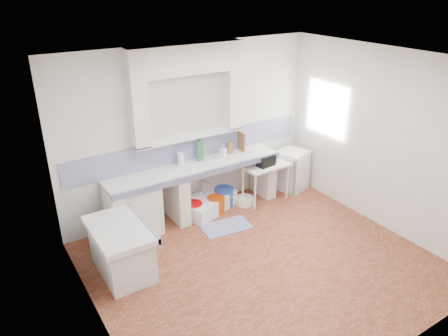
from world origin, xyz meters
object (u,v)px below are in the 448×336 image
stove (140,209)px  sink (208,204)px  side_table (265,182)px  fridge (292,170)px

stove → sink: size_ratio=0.80×
side_table → fridge: size_ratio=1.09×
sink → fridge: 1.79m
stove → sink: bearing=0.6°
sink → fridge: fridge is taller
sink → side_table: side_table is taller
sink → fridge: size_ratio=1.32×
fridge → side_table: bearing=171.3°
sink → side_table: 1.11m
sink → fridge: (1.76, -0.13, 0.26)m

